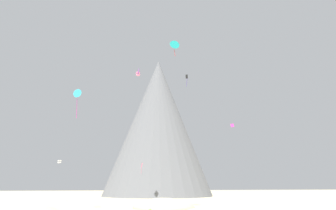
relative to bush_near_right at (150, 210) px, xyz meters
The scene contains 11 objects.
dune_foreground_left 7.17m from the bush_near_right, 62.05° to the left, with size 12.78×11.43×4.04m, color beige.
bush_near_right is the anchor object (origin of this frame).
rock_massif 74.42m from the bush_near_right, 80.89° to the left, with size 48.99×48.99×58.15m.
kite_violet_high 33.72m from the bush_near_right, 97.83° to the left, with size 0.30×2.00×2.01m.
kite_teal_high 34.53m from the bush_near_right, 36.37° to the left, with size 2.20×0.80×3.79m.
kite_rainbow_low 25.15m from the bush_near_right, 89.10° to the left, with size 0.39×0.63×2.74m.
kite_white_low 42.27m from the bush_near_right, 122.36° to the left, with size 1.07×1.07×0.86m.
kite_magenta_mid 46.45m from the bush_near_right, 46.67° to the left, with size 0.92×0.75×1.20m.
kite_cyan_mid 26.87m from the bush_near_right, 160.20° to the left, with size 1.77×0.99×6.03m.
kite_black_high 36.04m from the bush_near_right, 55.35° to the left, with size 0.56×0.36×3.19m.
kite_pink_high 51.48m from the bush_near_right, 90.85° to the left, with size 1.36×1.35×1.12m.
Camera 1 is at (-9.07, -34.26, 4.69)m, focal length 32.04 mm.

